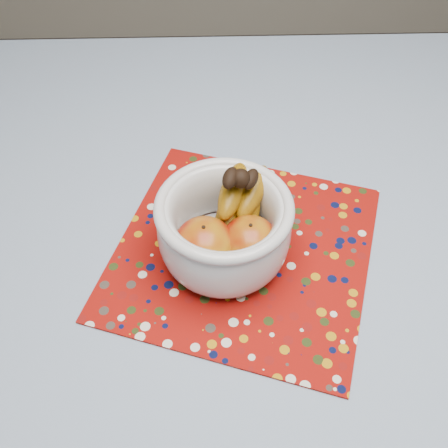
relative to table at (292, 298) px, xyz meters
name	(u,v)px	position (x,y,z in m)	size (l,w,h in m)	color
table	(292,298)	(0.00, 0.00, 0.00)	(1.20, 1.20, 0.75)	brown
tablecloth	(297,269)	(0.00, 0.00, 0.08)	(1.32, 1.32, 0.01)	slate
placemat	(243,250)	(-0.08, 0.03, 0.09)	(0.38, 0.38, 0.00)	maroon
fruit_bowl	(229,224)	(-0.10, 0.03, 0.16)	(0.20, 0.20, 0.16)	silver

